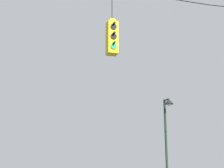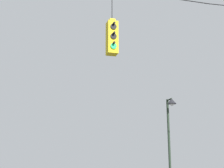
# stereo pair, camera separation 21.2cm
# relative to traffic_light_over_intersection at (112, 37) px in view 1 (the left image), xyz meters

# --- Properties ---
(traffic_light_over_intersection) EXTENTS (0.34, 0.46, 2.35)m
(traffic_light_over_intersection) POSITION_rel_traffic_light_over_intersection_xyz_m (0.00, 0.00, 0.00)
(traffic_light_over_intersection) COLOR yellow
(street_lamp) EXTENTS (0.46, 0.79, 5.09)m
(street_lamp) POSITION_rel_traffic_light_over_intersection_xyz_m (4.69, 5.72, -2.03)
(street_lamp) COLOR #233323
(street_lamp) RESTS_ON ground_plane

